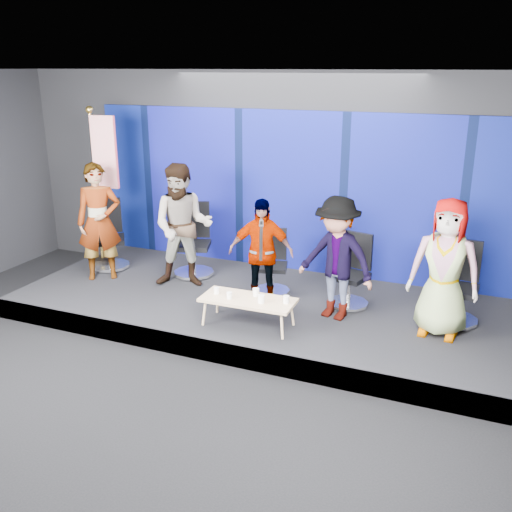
# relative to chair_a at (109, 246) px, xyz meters

# --- Properties ---
(ground) EXTENTS (10.00, 10.00, 0.00)m
(ground) POSITION_rel_chair_a_xyz_m (2.81, -2.83, -0.68)
(ground) COLOR black
(ground) RESTS_ON ground
(room_walls) EXTENTS (10.02, 8.02, 3.51)m
(room_walls) POSITION_rel_chair_a_xyz_m (2.81, -2.83, 1.75)
(room_walls) COLOR black
(room_walls) RESTS_ON ground
(riser) EXTENTS (7.00, 3.00, 0.30)m
(riser) POSITION_rel_chair_a_xyz_m (2.81, -0.33, -0.53)
(riser) COLOR black
(riser) RESTS_ON ground
(backdrop) EXTENTS (7.00, 0.08, 2.60)m
(backdrop) POSITION_rel_chair_a_xyz_m (2.81, 1.12, 0.92)
(backdrop) COLOR #06134D
(backdrop) RESTS_ON riser
(chair_a) EXTENTS (0.90, 0.90, 1.14)m
(chair_a) POSITION_rel_chair_a_xyz_m (0.00, 0.00, 0.00)
(chair_a) COLOR silver
(chair_a) RESTS_ON riser
(panelist_a) EXTENTS (0.81, 0.75, 1.85)m
(panelist_a) POSITION_rel_chair_a_xyz_m (0.20, -0.47, 0.55)
(panelist_a) COLOR black
(panelist_a) RESTS_ON riser
(chair_b) EXTENTS (0.84, 0.84, 1.17)m
(chair_b) POSITION_rel_chair_a_xyz_m (1.49, 0.24, 0.01)
(chair_b) COLOR silver
(chair_b) RESTS_ON riser
(panelist_b) EXTENTS (1.11, 0.99, 1.90)m
(panelist_b) POSITION_rel_chair_a_xyz_m (1.59, -0.26, 0.57)
(panelist_b) COLOR black
(panelist_b) RESTS_ON riser
(chair_c) EXTENTS (0.67, 0.67, 0.96)m
(chair_c) POSITION_rel_chair_a_xyz_m (2.95, 0.00, -0.06)
(chair_c) COLOR silver
(chair_c) RESTS_ON riser
(panelist_c) EXTENTS (0.98, 0.61, 1.55)m
(panelist_c) POSITION_rel_chair_a_xyz_m (2.96, -0.50, 0.40)
(panelist_c) COLOR black
(panelist_c) RESTS_ON riser
(chair_d) EXTENTS (0.70, 0.70, 1.03)m
(chair_d) POSITION_rel_chair_a_xyz_m (4.15, -0.03, -0.04)
(chair_d) COLOR silver
(chair_d) RESTS_ON riser
(panelist_d) EXTENTS (1.20, 0.86, 1.67)m
(panelist_d) POSITION_rel_chair_a_xyz_m (4.05, -0.52, 0.46)
(panelist_d) COLOR black
(panelist_d) RESTS_ON riser
(chair_e) EXTENTS (0.66, 0.66, 1.09)m
(chair_e) POSITION_rel_chair_a_xyz_m (5.59, -0.03, -0.02)
(chair_e) COLOR silver
(chair_e) RESTS_ON riser
(panelist_e) EXTENTS (0.90, 0.62, 1.76)m
(panelist_e) POSITION_rel_chair_a_xyz_m (5.41, -0.51, 0.51)
(panelist_e) COLOR black
(panelist_e) RESTS_ON riser
(coffee_table) EXTENTS (1.24, 0.54, 0.38)m
(coffee_table) POSITION_rel_chair_a_xyz_m (3.08, -1.23, -0.03)
(coffee_table) COLOR #A48360
(coffee_table) RESTS_ON riser
(mug_a) EXTENTS (0.07, 0.07, 0.09)m
(mug_a) POSITION_rel_chair_a_xyz_m (2.63, -1.23, 0.05)
(mug_a) COLOR white
(mug_a) RESTS_ON coffee_table
(mug_b) EXTENTS (0.07, 0.07, 0.08)m
(mug_b) POSITION_rel_chair_a_xyz_m (2.85, -1.31, 0.05)
(mug_b) COLOR white
(mug_b) RESTS_ON coffee_table
(mug_c) EXTENTS (0.09, 0.09, 0.10)m
(mug_c) POSITION_rel_chair_a_xyz_m (3.14, -1.10, 0.05)
(mug_c) COLOR white
(mug_c) RESTS_ON coffee_table
(mug_d) EXTENTS (0.09, 0.09, 0.11)m
(mug_d) POSITION_rel_chair_a_xyz_m (3.29, -1.29, 0.06)
(mug_d) COLOR white
(mug_d) RESTS_ON coffee_table
(mug_e) EXTENTS (0.08, 0.08, 0.09)m
(mug_e) POSITION_rel_chair_a_xyz_m (3.58, -1.17, 0.05)
(mug_e) COLOR white
(mug_e) RESTS_ON coffee_table
(flag_stand) EXTENTS (0.61, 0.35, 2.65)m
(flag_stand) POSITION_rel_chair_a_xyz_m (-0.08, 0.07, 1.03)
(flag_stand) COLOR black
(flag_stand) RESTS_ON riser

